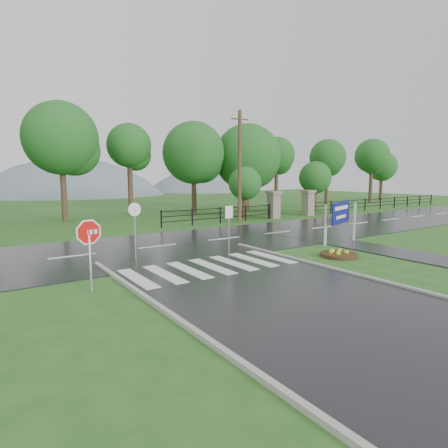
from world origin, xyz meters
TOP-DOWN VIEW (x-y plane):
  - ground at (0.00, 0.00)m, footprint 120.00×120.00m
  - main_road at (0.00, 10.00)m, footprint 90.00×8.00m
  - walkway at (8.50, 4.00)m, footprint 2.20×11.00m
  - crosswalk at (0.00, 5.00)m, footprint 6.50×2.80m
  - curb_left at (-3.55, -4.00)m, footprint 0.15×24.00m
  - pillar_west at (13.00, 16.00)m, footprint 1.00×1.00m
  - pillar_east at (17.00, 16.00)m, footprint 1.00×1.00m
  - fence_west at (7.75, 16.00)m, footprint 9.58×0.08m
  - fence_east at (27.75, 16.00)m, footprint 20.58×0.08m
  - hills at (3.49, 65.00)m, footprint 102.00×48.00m
  - treeline at (1.00, 24.00)m, footprint 83.20×5.20m
  - stop_sign at (-4.64, 4.56)m, footprint 1.05×0.18m
  - estate_billboard at (8.33, 5.61)m, footprint 2.42×0.90m
  - flower_bed at (5.64, 3.51)m, footprint 1.59×1.59m
  - reg_sign_small at (2.44, 7.31)m, footprint 0.47×0.08m
  - reg_sign_round at (-1.89, 8.00)m, footprint 0.56×0.07m
  - utility_pole_east at (9.14, 15.50)m, footprint 1.46×0.27m
  - entrance_tree_left at (11.17, 17.50)m, footprint 2.71×2.71m
  - entrance_tree_right at (19.48, 17.50)m, footprint 3.02×3.02m

SIDE VIEW (x-z plane):
  - hills at x=3.49m, z-range -39.54..8.46m
  - ground at x=0.00m, z-range 0.00..0.00m
  - main_road at x=0.00m, z-range -0.02..0.02m
  - walkway at x=8.50m, z-range -0.02..0.02m
  - curb_left at x=-3.55m, z-range -0.06..0.06m
  - treeline at x=1.00m, z-range -5.00..5.00m
  - crosswalk at x=0.00m, z-range 0.05..0.07m
  - flower_bed at x=5.64m, z-range -0.04..0.28m
  - fence_west at x=7.75m, z-range 0.12..1.32m
  - fence_east at x=27.75m, z-range 0.14..1.34m
  - pillar_west at x=13.00m, z-range 0.06..2.30m
  - pillar_east at x=17.00m, z-range 0.06..2.30m
  - estate_billboard at x=8.33m, z-range 0.41..2.59m
  - reg_sign_round at x=-1.89m, z-range 0.30..2.71m
  - reg_sign_small at x=2.44m, z-range 0.44..2.57m
  - stop_sign at x=-4.64m, z-range 0.48..2.86m
  - entrance_tree_left at x=11.17m, z-range 0.73..4.96m
  - entrance_tree_right at x=19.48m, z-range 0.87..5.68m
  - utility_pole_east at x=9.14m, z-range 0.07..8.27m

